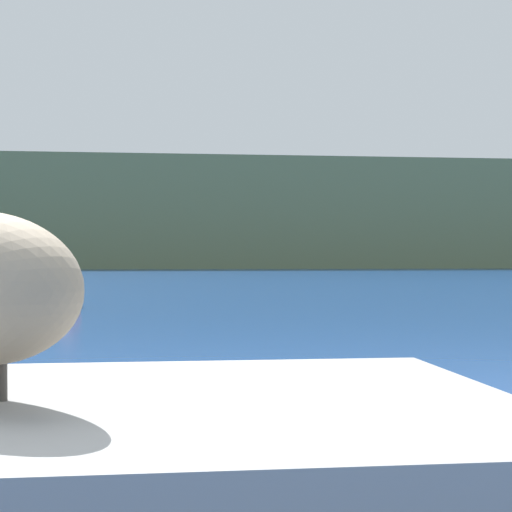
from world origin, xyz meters
TOP-DOWN VIEW (x-y plane):
  - hillside_backdrop at (0.00, 71.07)m, footprint 140.00×13.99m
  - mooring_buoy at (-0.63, 14.80)m, footprint 0.56×0.56m

SIDE VIEW (x-z plane):
  - mooring_buoy at x=-0.63m, z-range 0.00..0.56m
  - hillside_backdrop at x=0.00m, z-range 0.00..8.96m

